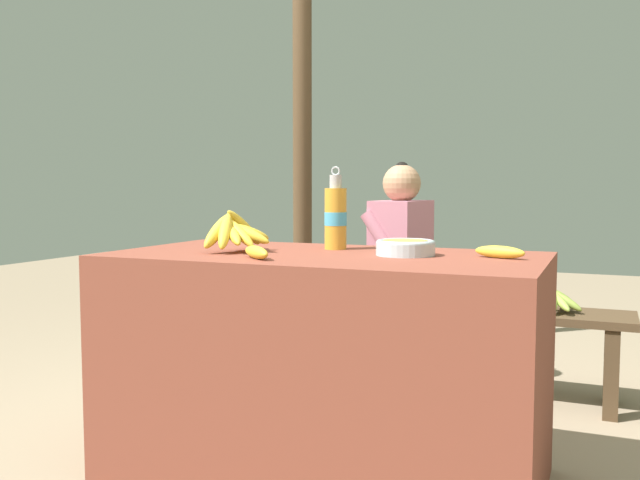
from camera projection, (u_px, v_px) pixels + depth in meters
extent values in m
plane|color=gray|center=(324.00, 476.00, 2.26)|extent=(12.00, 12.00, 0.00)
cube|color=brown|center=(324.00, 366.00, 2.23)|extent=(1.39, 0.72, 0.75)
sphere|color=#4C381E|center=(228.00, 231.00, 2.28)|extent=(0.05, 0.05, 0.05)
ellipsoid|color=gold|center=(217.00, 231.00, 2.23)|extent=(0.06, 0.16, 0.13)
ellipsoid|color=gold|center=(225.00, 231.00, 2.22)|extent=(0.09, 0.16, 0.14)
ellipsoid|color=gold|center=(233.00, 234.00, 2.23)|extent=(0.14, 0.14, 0.09)
ellipsoid|color=gold|center=(240.00, 233.00, 2.24)|extent=(0.16, 0.10, 0.12)
ellipsoid|color=gold|center=(246.00, 233.00, 2.26)|extent=(0.18, 0.04, 0.10)
ellipsoid|color=gold|center=(246.00, 233.00, 2.28)|extent=(0.16, 0.09, 0.09)
ellipsoid|color=gold|center=(246.00, 232.00, 2.30)|extent=(0.15, 0.14, 0.09)
ellipsoid|color=gold|center=(244.00, 228.00, 2.34)|extent=(0.09, 0.18, 0.15)
ellipsoid|color=gold|center=(240.00, 232.00, 2.34)|extent=(0.05, 0.18, 0.11)
cylinder|color=silver|center=(405.00, 249.00, 2.15)|extent=(0.19, 0.19, 0.04)
torus|color=silver|center=(405.00, 243.00, 2.15)|extent=(0.19, 0.19, 0.02)
cylinder|color=#BC8942|center=(405.00, 242.00, 2.15)|extent=(0.14, 0.14, 0.01)
cylinder|color=gold|center=(336.00, 219.00, 2.35)|extent=(0.08, 0.08, 0.21)
cylinder|color=#47A8D1|center=(336.00, 219.00, 2.35)|extent=(0.08, 0.08, 0.05)
cylinder|color=#ADADB2|center=(336.00, 182.00, 2.34)|extent=(0.04, 0.04, 0.05)
torus|color=#ADADB2|center=(336.00, 171.00, 2.34)|extent=(0.03, 0.01, 0.03)
ellipsoid|color=gold|center=(256.00, 252.00, 2.05)|extent=(0.15, 0.15, 0.04)
ellipsoid|color=gold|center=(500.00, 252.00, 2.06)|extent=(0.17, 0.09, 0.04)
cube|color=#4C3823|center=(457.00, 309.00, 3.15)|extent=(1.54, 0.32, 0.04)
cube|color=#4C3823|center=(315.00, 345.00, 3.32)|extent=(0.06, 0.06, 0.38)
cube|color=#4C3823|center=(611.00, 375.00, 2.80)|extent=(0.06, 0.06, 0.38)
cube|color=#4C3823|center=(333.00, 335.00, 3.54)|extent=(0.06, 0.06, 0.38)
cube|color=#4C3823|center=(611.00, 361.00, 3.02)|extent=(0.06, 0.06, 0.38)
cylinder|color=#473828|center=(344.00, 343.00, 3.29)|extent=(0.09, 0.09, 0.42)
cylinder|color=#473828|center=(367.00, 301.00, 3.21)|extent=(0.31, 0.12, 0.09)
cylinder|color=#473828|center=(361.00, 336.00, 3.45)|extent=(0.09, 0.09, 0.42)
cylinder|color=#473828|center=(383.00, 295.00, 3.37)|extent=(0.31, 0.12, 0.09)
cube|color=#C67589|center=(401.00, 252.00, 3.20)|extent=(0.24, 0.36, 0.48)
cylinder|color=#C67589|center=(381.00, 237.00, 3.07)|extent=(0.21, 0.09, 0.25)
cylinder|color=#C67589|center=(408.00, 233.00, 3.35)|extent=(0.21, 0.09, 0.25)
sphere|color=tan|center=(402.00, 183.00, 3.18)|extent=(0.18, 0.18, 0.18)
sphere|color=black|center=(402.00, 169.00, 3.17)|extent=(0.07, 0.07, 0.07)
sphere|color=#4C381E|center=(553.00, 299.00, 2.98)|extent=(0.05, 0.05, 0.05)
ellipsoid|color=#8EA842|center=(553.00, 301.00, 2.93)|extent=(0.05, 0.15, 0.11)
ellipsoid|color=#8EA842|center=(560.00, 301.00, 2.93)|extent=(0.12, 0.15, 0.09)
ellipsoid|color=#8EA842|center=(566.00, 301.00, 2.95)|extent=(0.16, 0.07, 0.11)
ellipsoid|color=#8EA842|center=(565.00, 299.00, 2.98)|extent=(0.14, 0.07, 0.11)
ellipsoid|color=#8EA842|center=(561.00, 298.00, 3.01)|extent=(0.11, 0.14, 0.11)
ellipsoid|color=#8EA842|center=(557.00, 297.00, 3.03)|extent=(0.08, 0.16, 0.09)
cylinder|color=#4C3823|center=(302.00, 139.00, 3.88)|extent=(0.11, 0.11, 2.48)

